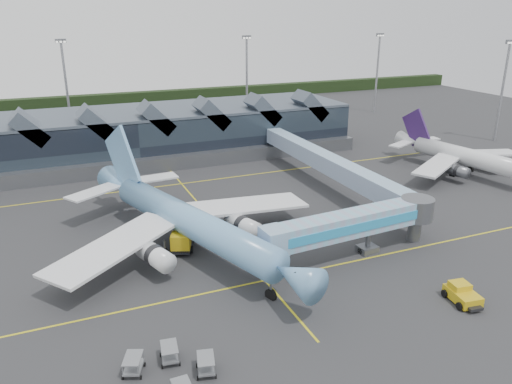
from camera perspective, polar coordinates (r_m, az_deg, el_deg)
name	(u,v)px	position (r m, az deg, el deg)	size (l,w,h in m)	color
ground	(239,251)	(62.87, -1.93, -6.71)	(260.00, 260.00, 0.00)	#2C2C2F
taxi_stripes	(214,221)	(71.44, -4.81, -3.37)	(120.00, 60.00, 0.01)	gold
tree_line_far	(114,100)	(165.86, -15.94, 10.09)	(260.00, 4.00, 4.00)	black
terminal	(131,135)	(103.66, -14.14, 6.33)	(90.00, 22.25, 12.52)	black
light_masts	(226,81)	(123.40, -3.40, 12.58)	(132.40, 42.56, 22.45)	gray
main_airliner	(185,219)	(62.40, -8.14, -3.06)	(35.15, 41.40, 13.67)	#66A2CF
regional_jet	(463,156)	(98.72, 22.61, 3.82)	(27.99, 30.92, 10.64)	silver
jet_bridge	(363,222)	(61.65, 12.15, -3.41)	(24.33, 5.23, 5.95)	#7EB7D3
fuel_truck	(184,230)	(64.97, -8.20, -4.30)	(5.34, 9.11, 3.11)	black
pushback_tug	(462,294)	(56.39, 22.51, -10.75)	(3.12, 4.46, 1.86)	gold
baggage_carts	(173,368)	(43.60, -9.49, -19.19)	(7.56, 7.28, 1.52)	gray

